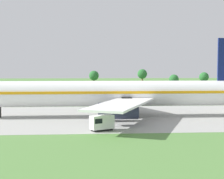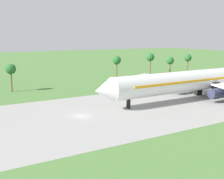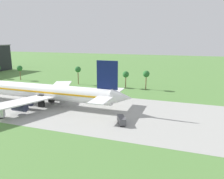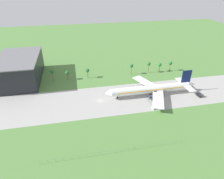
# 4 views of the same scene
# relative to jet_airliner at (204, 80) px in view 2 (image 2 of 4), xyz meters

# --- Properties ---
(ground_plane) EXTENTS (600.00, 600.00, 0.00)m
(ground_plane) POSITION_rel_jet_airliner_xyz_m (-43.37, -0.24, -5.65)
(ground_plane) COLOR #517F3D
(taxiway_strip) EXTENTS (320.00, 44.00, 0.02)m
(taxiway_strip) POSITION_rel_jet_airliner_xyz_m (-43.37, -0.24, -5.64)
(taxiway_strip) COLOR #9E9E99
(taxiway_strip) RESTS_ON ground_plane
(jet_airliner) EXTENTS (78.09, 55.78, 19.50)m
(jet_airliner) POSITION_rel_jet_airliner_xyz_m (0.00, 0.00, 0.00)
(jet_airliner) COLOR white
(jet_airliner) RESTS_ON ground_plane
(palm_tree_row) EXTENTS (120.93, 3.60, 11.53)m
(palm_tree_row) POSITION_rel_jet_airliner_xyz_m (-18.59, 42.13, 2.70)
(palm_tree_row) COLOR brown
(palm_tree_row) RESTS_ON ground_plane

